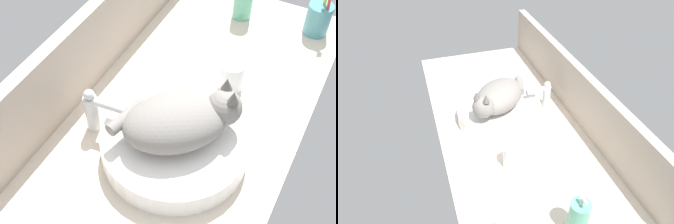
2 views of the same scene
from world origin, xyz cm
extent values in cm
cube|color=beige|center=(0.00, 0.00, -2.00)|extent=(139.73, 61.68, 4.00)
cube|color=#AD9E8E|center=(0.00, 29.04, 11.50)|extent=(139.73, 3.60, 23.00)
cylinder|color=white|center=(-4.96, -3.70, 3.29)|extent=(36.14, 36.14, 6.59)
ellipsoid|color=gray|center=(-4.96, -3.70, 12.09)|extent=(29.37, 29.95, 11.00)
sphere|color=gray|center=(3.00, -12.51, 13.59)|extent=(8.80, 8.80, 8.80)
cone|color=#635F5B|center=(5.30, -11.78, 18.99)|extent=(2.80, 2.80, 3.20)
cone|color=#635F5B|center=(2.03, -14.73, 18.99)|extent=(2.80, 2.80, 3.20)
cylinder|color=gray|center=(-9.24, 6.75, 12.59)|extent=(11.44, 5.69, 3.20)
cylinder|color=silver|center=(-6.87, 18.87, 5.50)|extent=(3.60, 3.60, 11.00)
cylinder|color=silver|center=(-6.45, 13.89, 10.40)|extent=(3.03, 10.15, 2.20)
sphere|color=silver|center=(-6.87, 18.87, 12.20)|extent=(2.80, 2.80, 2.80)
cylinder|color=teal|center=(58.60, -21.86, 5.09)|extent=(7.70, 7.70, 10.18)
cylinder|color=#D13838|center=(57.78, -23.98, 8.90)|extent=(3.40, 1.88, 16.97)
cylinder|color=yellow|center=(59.64, -21.98, 8.90)|extent=(1.20, 3.49, 16.95)
cylinder|color=white|center=(23.25, -7.28, 4.39)|extent=(6.92, 6.92, 8.77)
cylinder|color=silver|center=(23.25, -7.28, 2.36)|extent=(6.09, 6.09, 4.71)
camera|label=1|loc=(-68.44, -34.48, 94.25)|focal=50.00mm
camera|label=2|loc=(103.67, -34.99, 88.20)|focal=35.00mm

